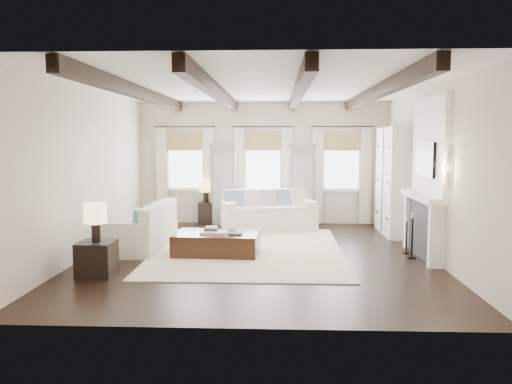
{
  "coord_description": "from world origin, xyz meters",
  "views": [
    {
      "loc": [
        0.36,
        -9.4,
        2.21
      ],
      "look_at": [
        -0.06,
        0.7,
        1.15
      ],
      "focal_mm": 35.0,
      "sensor_mm": 36.0,
      "label": 1
    }
  ],
  "objects_px": {
    "ottoman": "(217,243)",
    "sofa_left": "(145,230)",
    "side_table_back": "(206,213)",
    "sofa_back": "(268,213)",
    "side_table_front": "(97,259)"
  },
  "relations": [
    {
      "from": "ottoman",
      "to": "sofa_left",
      "type": "bearing_deg",
      "value": 164.36
    },
    {
      "from": "sofa_left",
      "to": "side_table_front",
      "type": "distance_m",
      "value": 2.14
    },
    {
      "from": "side_table_front",
      "to": "side_table_back",
      "type": "bearing_deg",
      "value": 78.05
    },
    {
      "from": "ottoman",
      "to": "side_table_front",
      "type": "distance_m",
      "value": 2.39
    },
    {
      "from": "sofa_back",
      "to": "side_table_front",
      "type": "relative_size",
      "value": 4.33
    },
    {
      "from": "side_table_back",
      "to": "sofa_left",
      "type": "bearing_deg",
      "value": -106.01
    },
    {
      "from": "side_table_back",
      "to": "sofa_back",
      "type": "bearing_deg",
      "value": -22.37
    },
    {
      "from": "sofa_back",
      "to": "ottoman",
      "type": "distance_m",
      "value": 2.95
    },
    {
      "from": "side_table_front",
      "to": "side_table_back",
      "type": "distance_m",
      "value": 5.18
    },
    {
      "from": "sofa_left",
      "to": "ottoman",
      "type": "xyz_separation_m",
      "value": [
        1.54,
        -0.53,
        -0.16
      ]
    },
    {
      "from": "sofa_back",
      "to": "sofa_left",
      "type": "bearing_deg",
      "value": -137.63
    },
    {
      "from": "sofa_back",
      "to": "ottoman",
      "type": "height_order",
      "value": "sofa_back"
    },
    {
      "from": "side_table_front",
      "to": "side_table_back",
      "type": "height_order",
      "value": "side_table_back"
    },
    {
      "from": "sofa_left",
      "to": "side_table_back",
      "type": "distance_m",
      "value": 3.06
    },
    {
      "from": "sofa_back",
      "to": "side_table_front",
      "type": "bearing_deg",
      "value": -121.7
    }
  ]
}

